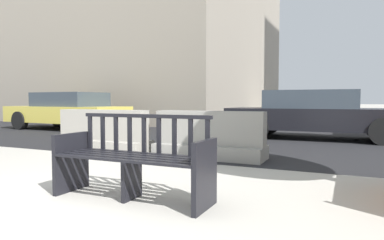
# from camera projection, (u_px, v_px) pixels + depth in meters

# --- Properties ---
(ground_plane) EXTENTS (200.00, 200.00, 0.00)m
(ground_plane) POSITION_uv_depth(u_px,v_px,m) (60.00, 208.00, 3.28)
(ground_plane) COLOR #ADA89E
(street_asphalt) EXTENTS (120.00, 12.00, 0.01)m
(street_asphalt) POSITION_uv_depth(u_px,v_px,m) (264.00, 132.00, 11.18)
(street_asphalt) COLOR black
(street_asphalt) RESTS_ON ground
(street_bench) EXTENTS (1.69, 0.53, 0.88)m
(street_bench) POSITION_uv_depth(u_px,v_px,m) (133.00, 161.00, 3.56)
(street_bench) COLOR black
(street_bench) RESTS_ON ground
(jersey_barrier_centre) EXTENTS (2.01, 0.70, 0.84)m
(jersey_barrier_centre) POSITION_uv_depth(u_px,v_px,m) (209.00, 139.00, 6.11)
(jersey_barrier_centre) COLOR gray
(jersey_barrier_centre) RESTS_ON ground
(jersey_barrier_left) EXTENTS (2.00, 0.69, 0.84)m
(jersey_barrier_left) POSITION_uv_depth(u_px,v_px,m) (103.00, 134.00, 6.92)
(jersey_barrier_left) COLOR #9E998E
(jersey_barrier_left) RESTS_ON ground
(car_taxi_near) EXTENTS (4.58, 2.07, 1.30)m
(car_taxi_near) POSITION_uv_depth(u_px,v_px,m) (68.00, 111.00, 12.13)
(car_taxi_near) COLOR #DBC64C
(car_taxi_near) RESTS_ON ground
(car_sedan_mid) EXTENTS (4.74, 1.93, 1.30)m
(car_sedan_mid) POSITION_uv_depth(u_px,v_px,m) (316.00, 114.00, 9.15)
(car_sedan_mid) COLOR black
(car_sedan_mid) RESTS_ON ground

